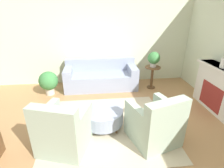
{
  "coord_description": "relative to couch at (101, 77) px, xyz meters",
  "views": [
    {
      "loc": [
        -0.25,
        -3.11,
        2.38
      ],
      "look_at": [
        0.15,
        0.55,
        0.75
      ],
      "focal_mm": 28.0,
      "sensor_mm": 36.0,
      "label": 1
    }
  ],
  "objects": [
    {
      "name": "fireplace",
      "position": [
        2.77,
        -1.67,
        0.25
      ],
      "size": [
        0.44,
        1.49,
        1.1
      ],
      "color": "silver",
      "rests_on": "ground_plane"
    },
    {
      "name": "armchair_right",
      "position": [
        0.87,
        -2.61,
        0.06
      ],
      "size": [
        1.02,
        1.03,
        0.99
      ],
      "color": "#9EB29E",
      "rests_on": "rug"
    },
    {
      "name": "wall_back",
      "position": [
        0.04,
        0.54,
        1.08
      ],
      "size": [
        9.08,
        0.12,
        2.8
      ],
      "color": "beige",
      "rests_on": "ground_plane"
    },
    {
      "name": "ottoman_table",
      "position": [
        -0.07,
        -2.06,
        -0.05
      ],
      "size": [
        0.86,
        0.86,
        0.41
      ],
      "color": "#8E99B2",
      "rests_on": "rug"
    },
    {
      "name": "couch",
      "position": [
        0.0,
        0.0,
        0.0
      ],
      "size": [
        2.22,
        0.89,
        0.87
      ],
      "color": "#8E99B2",
      "rests_on": "ground_plane"
    },
    {
      "name": "rug",
      "position": [
        0.04,
        -2.06,
        -0.32
      ],
      "size": [
        2.61,
        2.39,
        0.01
      ],
      "color": "beige",
      "rests_on": "ground_plane"
    },
    {
      "name": "side_table",
      "position": [
        1.59,
        -0.25,
        0.14
      ],
      "size": [
        0.47,
        0.47,
        0.71
      ],
      "color": "brown",
      "rests_on": "ground_plane"
    },
    {
      "name": "potted_plant_floor",
      "position": [
        -1.53,
        -0.35,
        0.08
      ],
      "size": [
        0.54,
        0.54,
        0.7
      ],
      "color": "beige",
      "rests_on": "ground_plane"
    },
    {
      "name": "armchair_left",
      "position": [
        -0.8,
        -2.61,
        0.06
      ],
      "size": [
        1.02,
        1.03,
        0.99
      ],
      "color": "#9EB29E",
      "rests_on": "rug"
    },
    {
      "name": "ground_plane",
      "position": [
        0.04,
        -2.06,
        -0.32
      ],
      "size": [
        16.0,
        16.0,
        0.0
      ],
      "primitive_type": "plane",
      "color": "#AD7F51"
    },
    {
      "name": "potted_plant_on_side_table",
      "position": [
        1.59,
        -0.25,
        0.64
      ],
      "size": [
        0.37,
        0.37,
        0.46
      ],
      "color": "beige",
      "rests_on": "side_table"
    }
  ]
}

